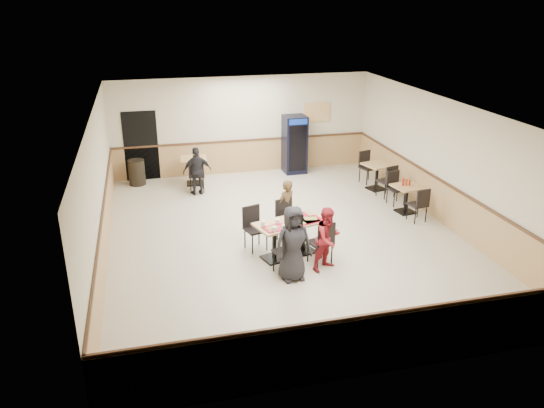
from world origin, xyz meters
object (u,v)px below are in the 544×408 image
object	(u,v)px
diner_woman_right	(328,239)
trash_bin	(137,172)
diner_woman_left	(293,244)
side_table_near	(407,195)
pepsi_cooler	(295,144)
lone_diner	(197,171)
main_table	(289,233)
back_table	(194,167)
side_table_far	(377,173)
diner_man_opposite	(286,208)

from	to	relation	value
diner_woman_right	trash_bin	distance (m)	7.29
diner_woman_left	side_table_near	distance (m)	4.61
pepsi_cooler	trash_bin	bearing A→B (deg)	179.62
diner_woman_right	side_table_near	xyz separation A→B (m)	(2.98, 2.38, -0.19)
lone_diner	trash_bin	size ratio (longest dim) A/B	1.81
main_table	back_table	world-z (taller)	back_table
main_table	side_table_far	bearing A→B (deg)	27.36
diner_man_opposite	trash_bin	distance (m)	5.62
main_table	pepsi_cooler	bearing A→B (deg)	56.31
diner_woman_right	lone_diner	distance (m)	5.42
side_table_far	side_table_near	bearing A→B (deg)	-89.80
diner_man_opposite	back_table	xyz separation A→B (m)	(-1.67, 4.18, -0.16)
diner_woman_left	lone_diner	xyz separation A→B (m)	(-1.27, 5.24, -0.09)
pepsi_cooler	diner_woman_right	bearing A→B (deg)	-101.04
diner_woman_left	pepsi_cooler	xyz separation A→B (m)	(1.93, 6.54, 0.13)
diner_woman_left	diner_man_opposite	size ratio (longest dim) A/B	1.12
main_table	diner_woman_left	world-z (taller)	diner_woman_left
lone_diner	side_table_near	xyz separation A→B (m)	(5.05, -2.63, -0.20)
main_table	diner_man_opposite	xyz separation A→B (m)	(0.20, 0.99, 0.17)
main_table	diner_man_opposite	size ratio (longest dim) A/B	1.17
side_table_far	pepsi_cooler	size ratio (longest dim) A/B	0.49
main_table	back_table	xyz separation A→B (m)	(-1.47, 5.16, 0.01)
side_table_far	diner_woman_left	bearing A→B (deg)	-130.60
diner_woman_right	pepsi_cooler	xyz separation A→B (m)	(1.13, 6.30, 0.23)
main_table	side_table_near	bearing A→B (deg)	8.00
diner_man_opposite	trash_bin	xyz separation A→B (m)	(-3.32, 4.53, -0.31)
back_table	pepsi_cooler	world-z (taller)	pepsi_cooler
lone_diner	trash_bin	xyz separation A→B (m)	(-1.65, 1.26, -0.31)
lone_diner	side_table_far	bearing A→B (deg)	165.24
side_table_far	pepsi_cooler	bearing A→B (deg)	130.97
diner_woman_right	lone_diner	bearing A→B (deg)	84.56
side_table_near	back_table	distance (m)	6.17
main_table	pepsi_cooler	distance (m)	5.83
diner_woman_right	side_table_near	distance (m)	3.82
diner_woman_right	diner_man_opposite	bearing A→B (deg)	75.11
diner_woman_left	pepsi_cooler	size ratio (longest dim) A/B	0.85
main_table	lone_diner	size ratio (longest dim) A/B	1.18
diner_man_opposite	lone_diner	size ratio (longest dim) A/B	1.01
side_table_far	back_table	distance (m)	5.34
diner_woman_left	side_table_far	bearing A→B (deg)	43.61
diner_woman_right	trash_bin	world-z (taller)	diner_woman_right
side_table_near	diner_man_opposite	bearing A→B (deg)	-169.32
side_table_far	pepsi_cooler	xyz separation A→B (m)	(-1.85, 2.13, 0.39)
diner_man_opposite	side_table_far	distance (m)	4.17
diner_man_opposite	side_table_near	world-z (taller)	diner_man_opposite
main_table	side_table_far	distance (m)	4.95
lone_diner	pepsi_cooler	bearing A→B (deg)	-163.32
diner_woman_right	diner_man_opposite	distance (m)	1.78
diner_woman_right	diner_man_opposite	world-z (taller)	diner_man_opposite
back_table	pepsi_cooler	xyz separation A→B (m)	(3.20, 0.39, 0.37)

